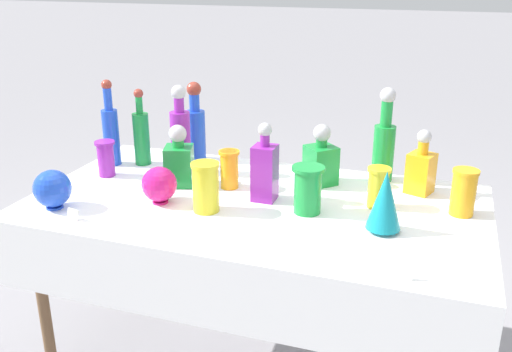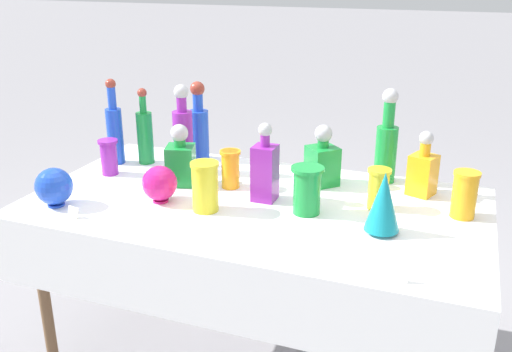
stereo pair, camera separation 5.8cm
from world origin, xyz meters
The scene contains 22 objects.
display_table centered at (0.00, -0.03, 0.70)m, with size 1.68×0.91×0.76m.
tall_bottle_0 centered at (-0.41, 0.37, 0.91)m, with size 0.09×0.09×0.35m.
tall_bottle_1 centered at (-0.73, 0.19, 0.91)m, with size 0.07×0.07×0.38m.
tall_bottle_2 centered at (-0.40, 0.20, 0.92)m, with size 0.08×0.08×0.37m.
tall_bottle_3 centered at (-0.61, 0.24, 0.89)m, with size 0.07×0.07×0.34m.
tall_bottle_4 centered at (0.42, 0.38, 0.92)m, with size 0.09×0.09×0.38m.
square_decanter_0 centered at (0.57, 0.29, 0.86)m, with size 0.12×0.12×0.25m.
square_decanter_1 centered at (0.19, 0.25, 0.86)m, with size 0.15×0.15×0.25m.
square_decanter_2 centered at (-0.34, 0.06, 0.86)m, with size 0.14×0.14×0.25m.
square_decanter_3 centered at (0.03, 0.03, 0.88)m, with size 0.09×0.09×0.30m.
slender_vase_0 centered at (0.73, 0.12, 0.85)m, with size 0.09×0.09×0.17m.
slender_vase_1 centered at (0.44, 0.09, 0.84)m, with size 0.09×0.09×0.15m.
slender_vase_2 centered at (0.21, -0.04, 0.85)m, with size 0.12×0.12×0.17m.
slender_vase_3 centered at (-0.14, -0.14, 0.86)m, with size 0.10×0.10×0.18m.
slender_vase_4 centered at (-0.68, 0.06, 0.84)m, with size 0.08×0.08×0.15m.
slender_vase_5 centered at (-0.14, 0.10, 0.84)m, with size 0.08×0.08×0.15m.
fluted_vase_0 centered at (0.48, -0.10, 0.87)m, with size 0.12×0.12×0.21m.
round_bowl_0 centered at (-0.33, -0.13, 0.83)m, with size 0.13×0.13×0.14m.
round_bowl_1 centered at (-0.67, -0.30, 0.84)m, with size 0.14×0.14×0.14m.
price_tag_left centered at (-0.55, -0.36, 0.78)m, with size 0.05×0.01×0.04m, color white.
price_tag_center centered at (0.57, -0.40, 0.78)m, with size 0.06×0.01×0.04m, color white.
cardboard_box_behind_left centered at (0.16, 1.05, 0.15)m, with size 0.53×0.47×0.38m.
Camera 2 is at (0.69, -1.84, 1.60)m, focal length 40.00 mm.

